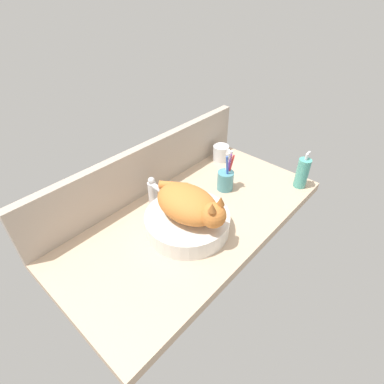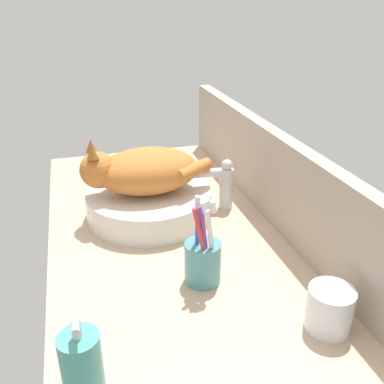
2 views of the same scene
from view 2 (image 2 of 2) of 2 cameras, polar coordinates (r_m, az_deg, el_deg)
name	(u,v)px [view 2 (image 2 of 2)]	position (r cm, az deg, el deg)	size (l,w,h in cm)	color
ground_plane	(168,232)	(106.93, -3.18, -5.41)	(111.28, 56.64, 4.00)	tan
backsplash_panel	(270,173)	(109.14, 10.35, 2.57)	(111.28, 3.60, 22.25)	#AD9E8E
sink_basin	(149,203)	(109.44, -5.70, -1.49)	(31.57, 31.57, 6.89)	silver
cat	(142,170)	(105.35, -6.64, 2.88)	(17.01, 32.34, 14.00)	#CC7533
faucet	(222,183)	(111.33, 4.04, 1.26)	(3.60, 11.85, 13.60)	silver
soap_dispenser	(83,376)	(62.30, -14.27, -22.73)	(5.45, 5.45, 17.06)	teal
toothbrush_cup	(203,260)	(84.32, 1.46, -8.99)	(7.15, 7.15, 18.71)	teal
water_glass	(329,311)	(78.44, 17.82, -14.84)	(7.85, 7.85, 7.85)	white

